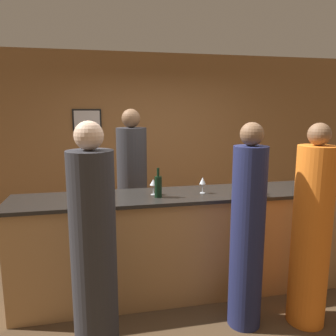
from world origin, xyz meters
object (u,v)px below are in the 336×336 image
object	(u,v)px
bartender	(132,192)
guest_1	(94,253)
guest_0	(247,234)
wine_bottle_2	(90,184)
wine_bottle_1	(305,180)
wine_bottle_0	(158,186)
guest_2	(311,234)

from	to	relation	value
bartender	guest_1	world-z (taller)	bartender
guest_0	wine_bottle_2	size ratio (longest dim) A/B	6.36
bartender	guest_1	bearing A→B (deg)	74.38
wine_bottle_1	wine_bottle_2	size ratio (longest dim) A/B	1.11
wine_bottle_0	bartender	bearing A→B (deg)	99.67
guest_2	wine_bottle_1	world-z (taller)	guest_2
guest_2	wine_bottle_2	world-z (taller)	guest_2
bartender	guest_0	xyz separation A→B (m)	(0.84, -1.49, -0.04)
wine_bottle_1	guest_2	bearing A→B (deg)	-117.55
bartender	guest_2	world-z (taller)	bartender
wine_bottle_2	guest_2	bearing A→B (deg)	-24.48
guest_2	wine_bottle_0	distance (m)	1.44
guest_1	guest_2	distance (m)	1.86
guest_0	wine_bottle_2	bearing A→B (deg)	149.74
wine_bottle_1	wine_bottle_2	distance (m)	2.20
guest_2	wine_bottle_0	bearing A→B (deg)	153.24
wine_bottle_1	guest_0	bearing A→B (deg)	-151.64
wine_bottle_2	bartender	bearing A→B (deg)	55.22
guest_0	wine_bottle_0	bearing A→B (deg)	141.53
guest_0	wine_bottle_2	xyz separation A→B (m)	(-1.34, 0.78, 0.33)
guest_1	wine_bottle_0	bearing A→B (deg)	47.65
wine_bottle_0	wine_bottle_2	bearing A→B (deg)	160.13
guest_0	guest_2	world-z (taller)	guest_0
wine_bottle_0	wine_bottle_1	distance (m)	1.53
guest_0	wine_bottle_2	distance (m)	1.58
bartender	wine_bottle_2	bearing A→B (deg)	55.22
guest_0	guest_2	size ratio (longest dim) A/B	1.00
guest_1	guest_2	world-z (taller)	guest_1
wine_bottle_1	wine_bottle_2	world-z (taller)	wine_bottle_1
wine_bottle_2	guest_1	bearing A→B (deg)	-87.49
guest_1	bartender	bearing A→B (deg)	74.38
guest_0	guest_2	bearing A→B (deg)	-8.60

